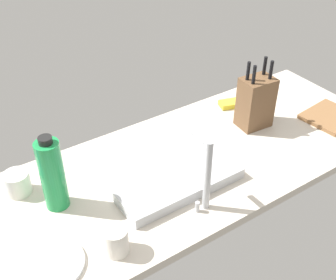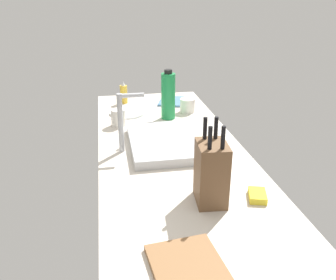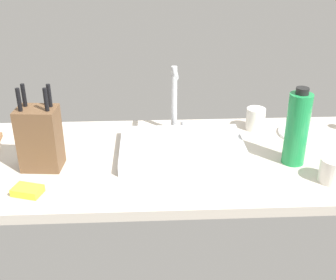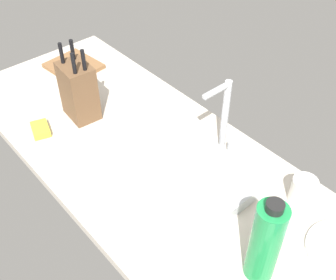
# 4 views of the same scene
# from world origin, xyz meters

# --- Properties ---
(countertop_slab) EXTENTS (1.92, 0.67, 0.04)m
(countertop_slab) POSITION_xyz_m (0.00, 0.00, 0.02)
(countertop_slab) COLOR beige
(countertop_slab) RESTS_ON ground
(sink_basin) EXTENTS (0.46, 0.32, 0.04)m
(sink_basin) POSITION_xyz_m (0.04, 0.03, 0.06)
(sink_basin) COLOR #B7BABF
(sink_basin) RESTS_ON countertop_slab
(faucet) EXTENTS (0.06, 0.12, 0.27)m
(faucet) POSITION_xyz_m (0.03, 0.22, 0.19)
(faucet) COLOR #B7BABF
(faucet) RESTS_ON countertop_slab
(knife_block) EXTENTS (0.14, 0.11, 0.30)m
(knife_block) POSITION_xyz_m (-0.45, -0.05, 0.15)
(knife_block) COLOR brown
(knife_block) RESTS_ON countertop_slab
(cutting_board) EXTENTS (0.23, 0.21, 0.02)m
(cutting_board) POSITION_xyz_m (-0.77, 0.10, 0.04)
(cutting_board) COLOR brown
(cutting_board) RESTS_ON countertop_slab
(water_bottle) EXTENTS (0.08, 0.08, 0.28)m
(water_bottle) POSITION_xyz_m (0.43, -0.06, 0.17)
(water_bottle) COLOR #1E8E47
(water_bottle) RESTS_ON countertop_slab
(ceramic_cup) EXTENTS (0.08, 0.08, 0.09)m
(ceramic_cup) POSITION_xyz_m (0.36, 0.23, 0.08)
(ceramic_cup) COLOR silver
(ceramic_cup) RESTS_ON countertop_slab
(dish_sponge) EXTENTS (0.10, 0.08, 0.02)m
(dish_sponge) POSITION_xyz_m (-0.47, -0.22, 0.05)
(dish_sponge) COLOR yellow
(dish_sponge) RESTS_ON countertop_slab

